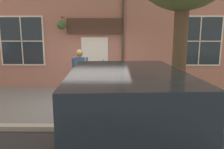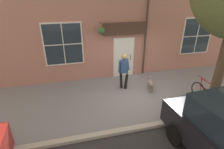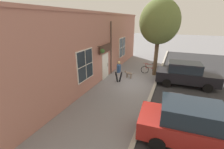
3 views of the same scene
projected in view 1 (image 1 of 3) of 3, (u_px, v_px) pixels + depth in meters
The scene contains 6 objects.
ground_plane at pixel (91, 104), 7.14m from camera, with size 90.00×90.00×0.00m, color gray.
storefront_facade at pixel (96, 24), 8.95m from camera, with size 0.95×18.00×5.26m.
pedestrian_walking at pixel (80, 69), 7.74m from camera, with size 0.58×0.55×1.71m.
dog_on_leash at pixel (112, 89), 7.39m from camera, with size 1.00×0.36×0.61m.
leaning_bicycle at pixel (181, 105), 5.84m from camera, with size 1.71×0.39×0.99m.
parked_car_mid_block at pixel (127, 135), 3.01m from camera, with size 4.40×2.15×1.75m.
Camera 1 is at (6.83, 0.79, 2.26)m, focal length 35.00 mm.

